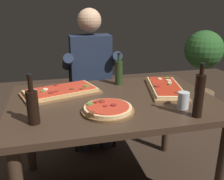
# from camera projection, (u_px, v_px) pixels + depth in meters

# --- Properties ---
(dining_table) EXTENTS (1.40, 0.96, 0.74)m
(dining_table) POSITION_uv_depth(u_px,v_px,m) (114.00, 112.00, 1.75)
(dining_table) COLOR #3D2B1E
(dining_table) RESTS_ON ground_plane
(pizza_rectangular_front) EXTENTS (0.60, 0.43, 0.05)m
(pizza_rectangular_front) POSITION_uv_depth(u_px,v_px,m) (61.00, 92.00, 1.81)
(pizza_rectangular_front) COLOR brown
(pizza_rectangular_front) RESTS_ON dining_table
(pizza_rectangular_left) EXTENTS (0.36, 0.57, 0.05)m
(pizza_rectangular_left) POSITION_uv_depth(u_px,v_px,m) (165.00, 88.00, 1.90)
(pizza_rectangular_left) COLOR olive
(pizza_rectangular_left) RESTS_ON dining_table
(pizza_round_far) EXTENTS (0.32, 0.32, 0.05)m
(pizza_round_far) POSITION_uv_depth(u_px,v_px,m) (108.00, 109.00, 1.51)
(pizza_round_far) COLOR brown
(pizza_round_far) RESTS_ON dining_table
(wine_bottle_dark) EXTENTS (0.06, 0.06, 0.26)m
(wine_bottle_dark) POSITION_uv_depth(u_px,v_px,m) (119.00, 72.00, 2.01)
(wine_bottle_dark) COLOR #233819
(wine_bottle_dark) RESTS_ON dining_table
(oil_bottle_amber) EXTENTS (0.06, 0.06, 0.32)m
(oil_bottle_amber) POSITION_uv_depth(u_px,v_px,m) (199.00, 95.00, 1.41)
(oil_bottle_amber) COLOR black
(oil_bottle_amber) RESTS_ON dining_table
(vinegar_bottle_green) EXTENTS (0.06, 0.06, 0.28)m
(vinegar_bottle_green) POSITION_uv_depth(u_px,v_px,m) (33.00, 106.00, 1.34)
(vinegar_bottle_green) COLOR black
(vinegar_bottle_green) RESTS_ON dining_table
(tumbler_near_camera) EXTENTS (0.07, 0.07, 0.11)m
(tumbler_near_camera) POSITION_uv_depth(u_px,v_px,m) (183.00, 101.00, 1.56)
(tumbler_near_camera) COLOR silver
(tumbler_near_camera) RESTS_ON dining_table
(diner_chair) EXTENTS (0.44, 0.44, 0.87)m
(diner_chair) POSITION_uv_depth(u_px,v_px,m) (90.00, 94.00, 2.58)
(diner_chair) COLOR black
(diner_chair) RESTS_ON ground_plane
(seated_diner) EXTENTS (0.53, 0.41, 1.33)m
(seated_diner) POSITION_uv_depth(u_px,v_px,m) (91.00, 73.00, 2.39)
(seated_diner) COLOR #23232D
(seated_diner) RESTS_ON ground_plane
(potted_plant_corner) EXTENTS (0.47, 0.47, 1.07)m
(potted_plant_corner) POSITION_uv_depth(u_px,v_px,m) (202.00, 66.00, 3.13)
(potted_plant_corner) COLOR #846042
(potted_plant_corner) RESTS_ON ground_plane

